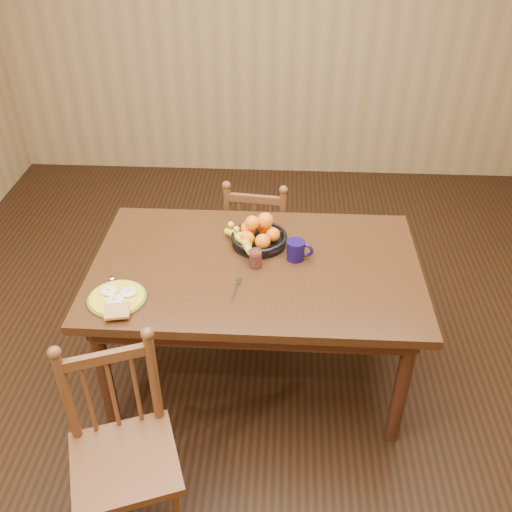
# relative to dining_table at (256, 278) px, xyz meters

# --- Properties ---
(room) EXTENTS (4.52, 5.02, 2.72)m
(room) POSITION_rel_dining_table_xyz_m (0.00, 0.00, 0.68)
(room) COLOR black
(room) RESTS_ON ground
(dining_table) EXTENTS (1.60, 1.00, 0.75)m
(dining_table) POSITION_rel_dining_table_xyz_m (0.00, 0.00, 0.00)
(dining_table) COLOR black
(dining_table) RESTS_ON ground
(chair_far) EXTENTS (0.43, 0.42, 0.87)m
(chair_far) POSITION_rel_dining_table_xyz_m (-0.02, 0.69, -0.24)
(chair_far) COLOR #543419
(chair_far) RESTS_ON ground
(chair_near) EXTENTS (0.52, 0.51, 0.91)m
(chair_near) POSITION_rel_dining_table_xyz_m (-0.48, -0.87, -0.22)
(chair_near) COLOR #543419
(chair_near) RESTS_ON ground
(breakfast_plate) EXTENTS (0.26, 0.30, 0.04)m
(breakfast_plate) POSITION_rel_dining_table_xyz_m (-0.61, -0.31, 0.10)
(breakfast_plate) COLOR #59601E
(breakfast_plate) RESTS_ON dining_table
(fork) EXTENTS (0.05, 0.18, 0.00)m
(fork) POSITION_rel_dining_table_xyz_m (-0.08, -0.20, 0.09)
(fork) COLOR silver
(fork) RESTS_ON dining_table
(spoon) EXTENTS (0.07, 0.15, 0.01)m
(spoon) POSITION_rel_dining_table_xyz_m (-0.67, -0.17, 0.09)
(spoon) COLOR silver
(spoon) RESTS_ON dining_table
(coffee_mug) EXTENTS (0.13, 0.09, 0.10)m
(coffee_mug) POSITION_rel_dining_table_xyz_m (0.20, 0.06, 0.14)
(coffee_mug) COLOR #110A3C
(coffee_mug) RESTS_ON dining_table
(juice_glass) EXTENTS (0.06, 0.06, 0.09)m
(juice_glass) POSITION_rel_dining_table_xyz_m (-0.00, -0.01, 0.13)
(juice_glass) COLOR silver
(juice_glass) RESTS_ON dining_table
(fruit_bowl) EXTENTS (0.32, 0.32, 0.17)m
(fruit_bowl) POSITION_rel_dining_table_xyz_m (-0.00, 0.18, 0.14)
(fruit_bowl) COLOR black
(fruit_bowl) RESTS_ON dining_table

